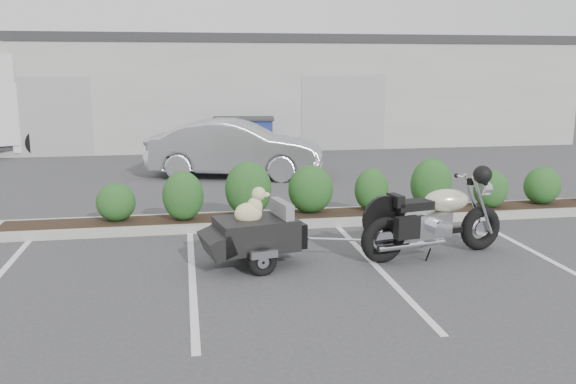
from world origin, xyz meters
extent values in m
plane|color=#38383A|center=(0.00, 0.00, 0.00)|extent=(90.00, 90.00, 0.00)
cube|color=#9E9E93|center=(1.00, 2.20, 0.07)|extent=(12.00, 1.00, 0.15)
cube|color=#9EA099|center=(0.00, 17.00, 2.00)|extent=(26.00, 10.00, 4.00)
torus|color=black|center=(1.35, -0.39, 0.36)|extent=(0.75, 0.33, 0.73)
torus|color=black|center=(3.10, -0.02, 0.36)|extent=(0.75, 0.33, 0.73)
cylinder|color=silver|center=(1.35, -0.39, 0.36)|extent=(0.32, 0.19, 0.30)
cylinder|color=silver|center=(3.10, -0.02, 0.36)|extent=(0.28, 0.16, 0.26)
cylinder|color=silver|center=(3.05, -0.15, 0.76)|extent=(0.47, 0.15, 0.96)
cylinder|color=silver|center=(3.01, 0.07, 0.76)|extent=(0.47, 0.15, 0.96)
cylinder|color=silver|center=(2.86, -0.08, 1.17)|extent=(0.19, 0.75, 0.04)
cylinder|color=silver|center=(3.16, -0.01, 1.00)|extent=(0.17, 0.22, 0.20)
sphere|color=black|center=(2.88, -0.40, 1.30)|extent=(0.33, 0.33, 0.28)
cube|color=silver|center=(2.15, -0.22, 0.52)|extent=(0.66, 0.48, 0.37)
cube|color=black|center=(2.25, -0.20, 0.38)|extent=(0.98, 0.31, 0.09)
ellipsoid|color=beige|center=(2.44, -0.16, 0.87)|extent=(0.78, 0.54, 0.36)
cube|color=black|center=(1.83, -0.29, 0.85)|extent=(0.65, 0.44, 0.13)
cube|color=black|center=(1.54, -0.35, 0.94)|extent=(0.19, 0.35, 0.17)
cylinder|color=silver|center=(1.76, -0.50, 0.28)|extent=(1.14, 0.33, 0.10)
cylinder|color=silver|center=(1.68, -0.12, 0.28)|extent=(1.14, 0.33, 0.10)
cube|color=black|center=(1.63, -0.64, 0.60)|extent=(0.39, 0.22, 0.33)
cube|color=black|center=(-0.55, -0.21, 0.49)|extent=(1.28, 1.00, 0.46)
cube|color=slate|center=(-0.14, -0.13, 0.78)|extent=(0.26, 0.69, 0.33)
cube|color=slate|center=(-0.50, -0.20, 0.60)|extent=(0.88, 0.81, 0.04)
cube|color=black|center=(-1.13, -0.33, 0.41)|extent=(0.56, 0.85, 0.40)
cube|color=black|center=(0.05, -0.09, 0.43)|extent=(0.32, 0.58, 0.37)
torus|color=black|center=(-0.51, -0.67, 0.20)|extent=(0.44, 0.20, 0.42)
torus|color=black|center=(-0.70, 0.22, 0.20)|extent=(0.44, 0.20, 0.42)
cube|color=silver|center=(-0.50, -0.72, 0.33)|extent=(0.40, 0.16, 0.11)
cube|color=silver|center=(-0.71, 0.28, 0.33)|extent=(0.40, 0.16, 0.11)
cylinder|color=black|center=(-0.60, -0.22, 0.20)|extent=(0.24, 0.97, 0.04)
cylinder|color=silver|center=(0.30, -0.04, 0.36)|extent=(0.65, 0.17, 0.04)
ellipsoid|color=beige|center=(-0.66, -0.21, 0.80)|extent=(0.46, 0.35, 0.33)
ellipsoid|color=beige|center=(-0.56, -0.19, 0.89)|extent=(0.27, 0.26, 0.30)
sphere|color=beige|center=(-0.50, -0.18, 1.08)|extent=(0.24, 0.24, 0.21)
ellipsoid|color=beige|center=(-0.40, -0.16, 1.06)|extent=(0.17, 0.12, 0.08)
sphere|color=black|center=(-0.34, -0.15, 1.06)|extent=(0.05, 0.05, 0.04)
ellipsoid|color=beige|center=(-0.53, -0.25, 1.10)|extent=(0.06, 0.05, 0.11)
ellipsoid|color=beige|center=(-0.55, -0.13, 1.10)|extent=(0.06, 0.05, 0.11)
cylinder|color=beige|center=(-0.52, -0.25, 0.68)|extent=(0.06, 0.06, 0.13)
cylinder|color=beige|center=(-0.54, -0.12, 0.68)|extent=(0.06, 0.06, 0.13)
imported|color=#B4B5BC|center=(-0.20, 7.30, 0.76)|extent=(4.85, 2.79, 1.51)
cube|color=navy|center=(0.35, 10.71, 0.62)|extent=(2.01, 1.47, 1.24)
cube|color=#2D2D30|center=(0.35, 10.71, 1.26)|extent=(2.12, 1.59, 0.06)
cube|color=silver|center=(-6.44, 13.34, 1.27)|extent=(2.71, 2.89, 2.24)
cube|color=black|center=(-6.44, 13.34, 0.97)|extent=(0.73, 1.84, 1.02)
cylinder|color=black|center=(-6.25, 12.22, 0.46)|extent=(0.96, 0.58, 0.91)
cylinder|color=black|center=(-7.01, 14.32, 0.46)|extent=(0.96, 0.58, 0.91)
camera|label=1|loc=(-1.55, -8.83, 2.91)|focal=38.00mm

